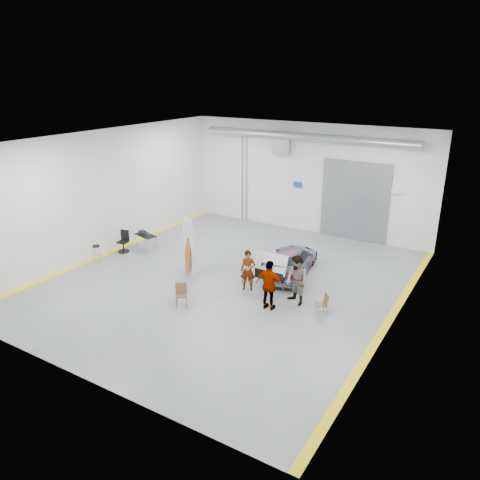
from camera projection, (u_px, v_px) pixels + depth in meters
The scene contains 13 objects.
ground at pixel (228, 280), 20.20m from camera, with size 16.00×16.00×0.00m, color slate.
room_shell at pixel (260, 179), 20.49m from camera, with size 14.02×16.18×6.01m.
sedan_car at pixel (291, 260), 20.74m from camera, with size 1.71×4.20×1.22m, color silver.
person_a at pixel (248, 270), 19.08m from camera, with size 0.62×0.41×1.71m, color #9B7254.
person_b at pixel (297, 280), 17.86m from camera, with size 0.96×0.74×1.97m, color #476B82.
person_c at pixel (270, 285), 17.45m from camera, with size 1.14×0.47×1.96m, color brown.
surfboard_display at pixel (190, 251), 20.43m from camera, with size 0.74×0.41×2.76m.
folding_chair_near at pixel (182, 300), 17.88m from camera, with size 0.59×0.65×0.91m.
folding_chair_far at pixel (321, 308), 17.27m from camera, with size 0.54×0.63×0.83m.
shop_stool at pixel (97, 253), 22.26m from camera, with size 0.38×0.38×0.74m.
work_table at pixel (145, 235), 23.61m from camera, with size 1.30×0.87×0.97m.
office_chair at pixel (124, 243), 23.30m from camera, with size 0.57×0.59×1.07m.
trunk_lid at pixel (272, 261), 19.04m from camera, with size 1.42×0.86×0.04m, color silver.
Camera 1 is at (10.01, -15.47, 8.49)m, focal length 35.00 mm.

